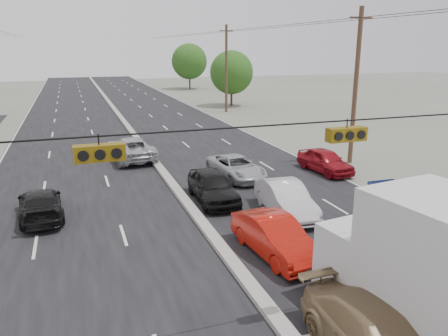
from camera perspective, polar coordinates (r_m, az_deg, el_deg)
The scene contains 16 objects.
ground at distance 12.89m, azimuth 7.92°, elevation -20.61°, with size 200.00×200.00×0.00m, color #606356.
road_surface at distance 40.20m, azimuth -11.85°, elevation 4.39°, with size 20.00×160.00×0.02m, color black.
center_median at distance 40.18m, azimuth -11.86°, elevation 4.53°, with size 0.50×160.00×0.20m, color gray.
utility_pole_right_b at distance 29.92m, azimuth 16.81°, elevation 10.20°, with size 1.60×0.30×10.00m.
utility_pole_right_c at distance 52.23m, azimuth 0.30°, elevation 12.88°, with size 1.60×0.30×10.00m.
traffic_signals at distance 11.35m, azimuth 15.28°, elevation 4.45°, with size 25.00×0.30×0.54m.
tree_right_mid at distance 57.82m, azimuth 1.00°, elevation 12.37°, with size 5.60×5.60×7.14m.
tree_right_far at distance 81.93m, azimuth -4.55°, elevation 13.71°, with size 6.40×6.40×8.16m.
red_sedan at distance 16.55m, azimuth 6.67°, elevation -8.96°, with size 1.55×4.45×1.46m, color #B1150A.
queue_car_a at distance 21.98m, azimuth -1.47°, elevation -2.42°, with size 1.85×4.61×1.57m, color black.
queue_car_b at distance 20.45m, azimuth 8.04°, elevation -4.05°, with size 1.61×4.61×1.52m, color silver.
queue_car_c at distance 25.88m, azimuth 1.62°, elevation 0.07°, with size 2.18×4.73×1.31m, color #A3A7AA.
queue_car_d at distance 21.36m, azimuth 23.10°, elevation -4.68°, with size 1.79×4.40×1.28m, color navy.
queue_car_e at distance 27.78m, azimuth 13.06°, elevation 0.90°, with size 1.71×4.26×1.45m, color maroon.
oncoming_near at distance 21.59m, azimuth -22.86°, elevation -4.37°, with size 1.86×4.58×1.33m, color black.
oncoming_far at distance 30.80m, azimuth -12.15°, elevation 2.49°, with size 2.60×5.64×1.57m, color #A0A3A8.
Camera 1 is at (-4.96, -9.16, 7.58)m, focal length 35.00 mm.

